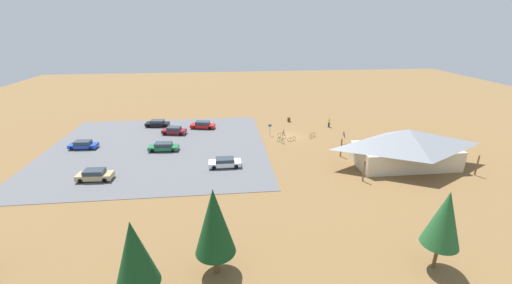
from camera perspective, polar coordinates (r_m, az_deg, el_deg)
ground at (r=58.03m, az=5.83°, el=1.03°), size 160.00×160.00×0.00m
parking_lot_asphalt at (r=54.69m, az=-16.99°, el=-1.00°), size 34.65×32.32×0.05m
bike_pavilion at (r=49.71m, az=25.02°, el=-0.59°), size 15.91×8.45×5.38m
trash_bin at (r=66.39m, az=5.82°, el=3.96°), size 0.60×0.60×0.90m
lot_sign at (r=57.63m, az=2.48°, el=2.46°), size 0.56×0.08×2.20m
pine_west at (r=23.47m, az=-20.67°, el=-17.94°), size 2.94×2.94×7.61m
pine_midwest at (r=29.89m, az=30.33°, el=-11.60°), size 2.92×2.92×7.18m
pine_center at (r=25.78m, az=-7.38°, el=-13.78°), size 3.24×3.24×7.65m
bicycle_silver_near_sign at (r=58.55m, az=23.37°, el=-0.05°), size 0.86×1.55×0.82m
bicycle_orange_yard_right at (r=55.69m, az=6.32°, el=0.55°), size 1.56×0.74×0.77m
bicycle_red_near_porch at (r=58.69m, az=4.83°, el=1.67°), size 0.71×1.59×0.77m
bicycle_teal_yard_center at (r=58.12m, az=19.84°, el=0.29°), size 0.94×1.47×0.80m
bicycle_white_edge_north at (r=56.99m, az=4.56°, el=1.12°), size 1.30×1.19×0.89m
bicycle_green_yard_left at (r=54.61m, az=4.38°, el=0.26°), size 0.98×1.59×0.91m
bicycle_yellow_front_row at (r=57.83m, az=9.93°, el=1.16°), size 1.40×1.17×0.87m
bicycle_purple_lone_east at (r=59.60m, az=15.25°, el=1.29°), size 0.50×1.73×0.82m
bicycle_black_by_bin at (r=54.15m, az=15.71°, el=-0.71°), size 1.70×0.48×0.82m
car_black_by_curb at (r=65.61m, az=-17.01°, el=3.17°), size 4.61×2.25×1.30m
car_blue_near_entry at (r=58.74m, az=-28.19°, el=-0.42°), size 4.43×2.01×1.31m
car_white_inner_stall at (r=45.56m, az=-5.52°, el=-3.61°), size 4.51×1.90×1.29m
car_tan_end_stall at (r=46.55m, az=-26.57°, el=-5.21°), size 4.48×2.06×1.45m
car_maroon_mid_lot at (r=60.29m, az=-14.26°, el=1.98°), size 4.47×2.53×1.37m
car_red_back_corner at (r=62.50m, az=-9.40°, el=3.00°), size 4.82×2.61×1.38m
car_green_second_row at (r=52.99m, az=-16.00°, el=-0.79°), size 4.72×2.07×1.33m
visitor_near_lot at (r=64.06m, az=12.77°, el=3.40°), size 0.36×0.36×1.82m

